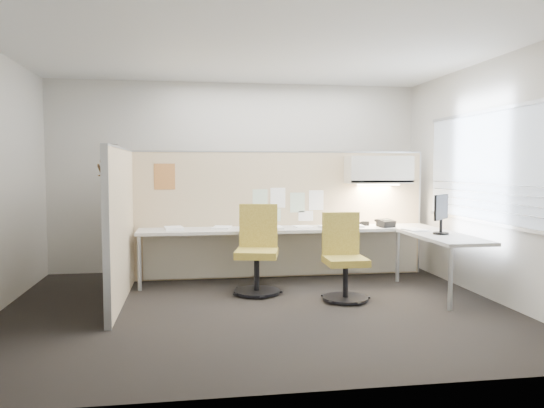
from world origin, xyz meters
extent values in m
cube|color=black|center=(0.00, 0.00, -0.01)|extent=(5.50, 4.50, 0.01)
cube|color=white|center=(0.00, 0.00, 2.80)|extent=(5.50, 4.50, 0.01)
cube|color=beige|center=(0.00, 2.25, 1.40)|extent=(5.50, 0.02, 2.80)
cube|color=beige|center=(0.00, -2.25, 1.40)|extent=(5.50, 0.02, 2.80)
cube|color=beige|center=(2.75, 0.00, 1.40)|extent=(0.02, 4.50, 2.80)
cube|color=#A5B0C0|center=(2.73, 0.00, 1.55)|extent=(0.01, 2.80, 1.30)
cube|color=beige|center=(0.55, 1.60, 0.88)|extent=(4.10, 0.06, 1.75)
cube|color=beige|center=(-1.50, 0.50, 0.88)|extent=(0.06, 2.20, 1.75)
cube|color=beige|center=(0.60, 1.27, 0.71)|extent=(4.00, 0.60, 0.04)
cube|color=beige|center=(2.30, 0.23, 0.71)|extent=(0.60, 1.47, 0.04)
cube|color=beige|center=(0.60, 1.54, 0.34)|extent=(3.90, 0.02, 0.64)
cylinder|color=#A5A8AA|center=(-1.35, 1.02, 0.34)|extent=(0.05, 0.05, 0.69)
cylinder|color=#A5A8AA|center=(2.05, -0.45, 0.34)|extent=(0.05, 0.05, 0.69)
cylinder|color=#A5A8AA|center=(2.05, 1.02, 0.34)|extent=(0.05, 0.05, 0.69)
cube|color=beige|center=(1.90, 1.39, 1.51)|extent=(0.90, 0.36, 0.38)
cube|color=#FFEABF|center=(1.90, 1.39, 1.30)|extent=(0.60, 0.06, 0.02)
cube|color=#8CBF8C|center=(0.25, 1.57, 1.10)|extent=(0.21, 0.00, 0.28)
cube|color=white|center=(0.50, 1.57, 1.12)|extent=(0.21, 0.00, 0.28)
cube|color=#8CBF8C|center=(0.78, 1.57, 1.05)|extent=(0.21, 0.00, 0.28)
cube|color=white|center=(1.05, 1.57, 1.08)|extent=(0.21, 0.00, 0.28)
cube|color=#8CBF8C|center=(0.40, 1.57, 0.88)|extent=(0.28, 0.00, 0.18)
cube|color=white|center=(0.90, 1.57, 0.86)|extent=(0.21, 0.00, 0.14)
cube|color=orange|center=(-1.05, 1.57, 1.42)|extent=(0.28, 0.00, 0.35)
cylinder|color=black|center=(0.08, 0.61, 0.03)|extent=(0.56, 0.56, 0.03)
cylinder|color=black|center=(0.08, 0.61, 0.25)|extent=(0.07, 0.07, 0.43)
cube|color=gold|center=(0.08, 0.61, 0.50)|extent=(0.60, 0.60, 0.09)
cube|color=gold|center=(0.13, 0.84, 0.81)|extent=(0.48, 0.17, 0.54)
cylinder|color=black|center=(1.05, 0.13, 0.03)|extent=(0.53, 0.53, 0.03)
cylinder|color=black|center=(1.05, 0.13, 0.23)|extent=(0.06, 0.06, 0.40)
cube|color=gold|center=(1.05, 0.13, 0.47)|extent=(0.47, 0.47, 0.08)
cube|color=gold|center=(1.06, 0.35, 0.76)|extent=(0.45, 0.07, 0.51)
cylinder|color=black|center=(2.30, 0.29, 0.74)|extent=(0.19, 0.19, 0.02)
cylinder|color=black|center=(2.30, 0.29, 0.83)|extent=(0.04, 0.04, 0.17)
cube|color=black|center=(2.30, 0.29, 1.06)|extent=(0.34, 0.35, 0.30)
cube|color=black|center=(2.30, 0.29, 1.06)|extent=(0.29, 0.30, 0.27)
cube|color=black|center=(1.93, 1.14, 0.78)|extent=(0.25, 0.25, 0.12)
cylinder|color=black|center=(1.84, 1.16, 0.81)|extent=(0.09, 0.17, 0.04)
cube|color=black|center=(1.66, 1.37, 0.76)|extent=(0.14, 0.04, 0.05)
cube|color=black|center=(1.71, 1.37, 0.76)|extent=(0.11, 0.08, 0.06)
cube|color=silver|center=(-1.50, -0.15, 1.77)|extent=(0.14, 0.02, 0.02)
cylinder|color=silver|center=(-1.57, -0.15, 1.69)|extent=(0.02, 0.02, 0.14)
cube|color=#AD7F4C|center=(-1.57, -0.15, 1.56)|extent=(0.02, 0.43, 0.12)
cube|color=#AD7F4C|center=(-1.60, -0.12, 1.52)|extent=(0.02, 0.43, 0.12)
cube|color=#94939C|center=(-1.58, -0.20, 0.94)|extent=(0.01, 0.07, 1.07)
cube|color=white|center=(-0.93, 1.30, 0.75)|extent=(0.27, 0.33, 0.04)
cube|color=white|center=(-0.30, 1.34, 0.74)|extent=(0.30, 0.35, 0.02)
cube|color=white|center=(0.37, 1.16, 0.75)|extent=(0.23, 0.30, 0.03)
cube|color=white|center=(0.80, 1.31, 0.74)|extent=(0.26, 0.32, 0.01)
cube|color=white|center=(1.50, 1.26, 0.74)|extent=(0.24, 0.31, 0.03)
cube|color=white|center=(2.14, 0.70, 0.74)|extent=(0.29, 0.34, 0.02)
cube|color=white|center=(1.13, 1.14, 0.75)|extent=(0.27, 0.33, 0.03)
camera|label=1|loc=(-0.72, -5.72, 1.55)|focal=35.00mm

